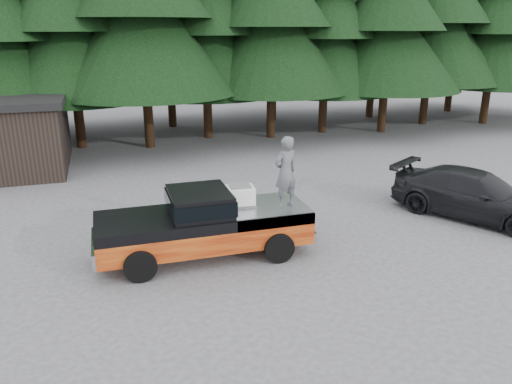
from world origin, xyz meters
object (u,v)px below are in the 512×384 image
object	(u,v)px
man_on_bed	(286,172)
parked_car	(474,195)
pickup_truck	(204,233)
air_compressor	(240,196)

from	to	relation	value
man_on_bed	parked_car	world-z (taller)	man_on_bed
man_on_bed	parked_car	size ratio (longest dim) A/B	0.37
pickup_truck	air_compressor	xyz separation A→B (m)	(1.10, 0.18, 0.93)
man_on_bed	air_compressor	bearing A→B (deg)	-41.06
air_compressor	parked_car	size ratio (longest dim) A/B	0.14
pickup_truck	air_compressor	world-z (taller)	air_compressor
parked_car	air_compressor	bearing A→B (deg)	149.37
pickup_truck	parked_car	bearing A→B (deg)	1.77
pickup_truck	parked_car	xyz separation A→B (m)	(9.26, 0.29, 0.12)
pickup_truck	parked_car	size ratio (longest dim) A/B	1.11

